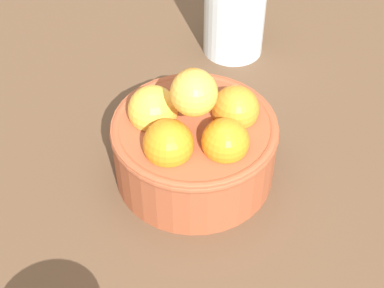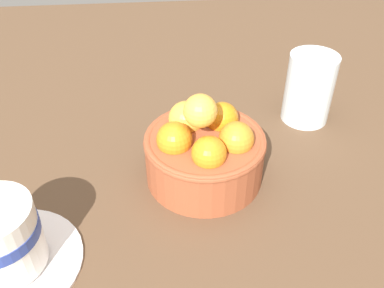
% 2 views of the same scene
% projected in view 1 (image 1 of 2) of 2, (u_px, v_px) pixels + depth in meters
% --- Properties ---
extents(ground_plane, '(1.22, 1.06, 0.04)m').
position_uv_depth(ground_plane, '(194.00, 188.00, 0.52)').
color(ground_plane, brown).
extents(terracotta_bowl, '(0.14, 0.14, 0.12)m').
position_uv_depth(terracotta_bowl, '(194.00, 140.00, 0.48)').
color(terracotta_bowl, '#9E4C2D').
rests_on(terracotta_bowl, ground_plane).
extents(water_glass, '(0.07, 0.07, 0.10)m').
position_uv_depth(water_glass, '(235.00, 11.00, 0.61)').
color(water_glass, silver).
rests_on(water_glass, ground_plane).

